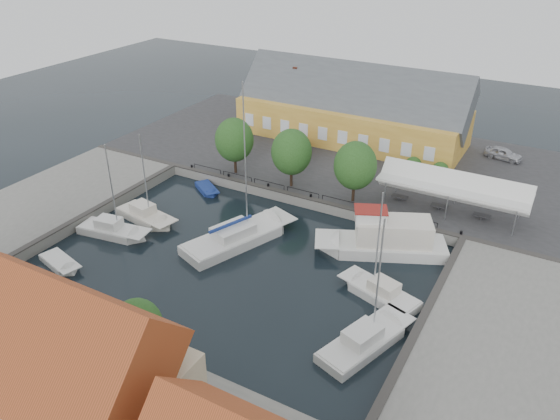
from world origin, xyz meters
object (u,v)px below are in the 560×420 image
object	(u,v)px
car_silver	(503,154)
launch_sw	(60,264)
east_boat_b	(380,295)
east_boat_c	(365,343)
car_red	(298,146)
trawler	(386,242)
center_sailboat	(238,239)
launch_nw	(207,190)
west_boat_b	(146,217)
west_boat_c	(113,232)
warehouse	(348,111)
tent_canopy	(453,187)

from	to	relation	value
car_silver	launch_sw	xyz separation A→B (m)	(-29.11, -39.73, -1.63)
east_boat_b	east_boat_c	distance (m)	5.73
car_red	trawler	size ratio (longest dim) A/B	0.38
center_sailboat	launch_nw	distance (m)	11.19
car_red	car_silver	bearing A→B (deg)	8.52
east_boat_c	west_boat_b	size ratio (longest dim) A/B	1.08
car_red	east_boat_b	bearing A→B (deg)	-64.46
car_red	west_boat_b	size ratio (longest dim) A/B	0.47
west_boat_c	launch_nw	xyz separation A→B (m)	(2.31, 11.70, -0.17)
warehouse	launch_nw	distance (m)	21.89
warehouse	west_boat_c	bearing A→B (deg)	-107.56
trawler	launch_sw	world-z (taller)	trawler
launch_nw	trawler	bearing A→B (deg)	-5.78
east_boat_b	warehouse	bearing A→B (deg)	117.70
tent_canopy	launch_nw	bearing A→B (deg)	-165.80
warehouse	east_boat_c	world-z (taller)	warehouse
tent_canopy	car_silver	xyz separation A→B (m)	(2.25, 15.91, -1.96)
car_silver	west_boat_b	world-z (taller)	west_boat_b
east_boat_b	west_boat_b	xyz separation A→B (m)	(-24.29, 0.57, -0.00)
car_red	launch_nw	xyz separation A→B (m)	(-4.60, -12.33, -1.65)
warehouse	trawler	xyz separation A→B (m)	(13.12, -22.12, -3.41)
trawler	west_boat_c	xyz separation A→B (m)	(-23.15, -9.59, -0.76)
warehouse	center_sailboat	size ratio (longest dim) A/B	1.88
launch_sw	launch_nw	xyz separation A→B (m)	(2.53, 17.66, -0.00)
west_boat_c	launch_nw	bearing A→B (deg)	78.85
west_boat_b	warehouse	bearing A→B (deg)	71.74
car_silver	east_boat_b	world-z (taller)	east_boat_b
launch_sw	car_silver	bearing A→B (deg)	53.77
car_red	east_boat_c	bearing A→B (deg)	-69.72
car_red	west_boat_c	distance (m)	25.04
west_boat_c	car_red	bearing A→B (deg)	73.97
west_boat_c	launch_sw	size ratio (longest dim) A/B	2.03
warehouse	center_sailboat	bearing A→B (deg)	-88.17
trawler	car_silver	bearing A→B (deg)	76.67
warehouse	east_boat_c	bearing A→B (deg)	-65.03
trawler	east_boat_c	distance (m)	12.51
west_boat_b	car_red	bearing A→B (deg)	73.25
warehouse	east_boat_b	world-z (taller)	warehouse
trawler	launch_sw	size ratio (longest dim) A/B	2.49
tent_canopy	east_boat_c	size ratio (longest dim) A/B	1.34
launch_nw	car_red	bearing A→B (deg)	69.54
trawler	west_boat_c	size ratio (longest dim) A/B	1.22
warehouse	west_boat_c	distance (m)	33.52
tent_canopy	warehouse	bearing A→B (deg)	140.14
warehouse	car_red	bearing A→B (deg)	-112.15
east_boat_c	west_boat_c	bearing A→B (deg)	174.36
east_boat_c	west_boat_b	world-z (taller)	east_boat_c
trawler	west_boat_b	xyz separation A→B (m)	(-22.38, -5.93, -0.76)
tent_canopy	launch_nw	world-z (taller)	tent_canopy
tent_canopy	west_boat_b	bearing A→B (deg)	-151.23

